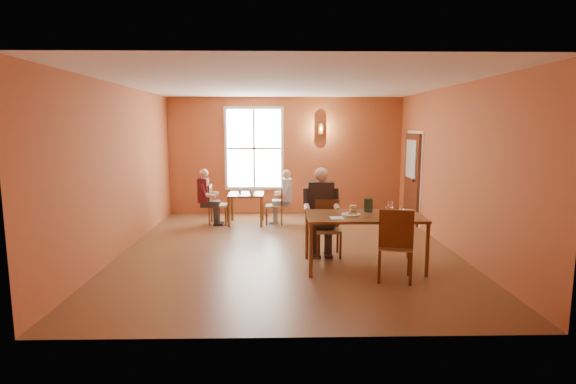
{
  "coord_description": "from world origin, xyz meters",
  "views": [
    {
      "loc": [
        -0.18,
        -8.08,
        2.27
      ],
      "look_at": [
        0.0,
        0.2,
        1.05
      ],
      "focal_mm": 28.0,
      "sensor_mm": 36.0,
      "label": 1
    }
  ],
  "objects_px": {
    "diner_main": "(328,215)",
    "chair_diner_maroon": "(218,204)",
    "chair_empty": "(395,244)",
    "diner_maroon": "(217,197)",
    "diner_white": "(275,198)",
    "chair_diner_white": "(274,205)",
    "chair_diner_main": "(328,229)",
    "main_table": "(363,241)",
    "second_table": "(246,209)"
  },
  "relations": [
    {
      "from": "chair_diner_maroon",
      "to": "diner_maroon",
      "type": "xyz_separation_m",
      "value": [
        -0.03,
        0.0,
        0.17
      ]
    },
    {
      "from": "chair_diner_white",
      "to": "diner_maroon",
      "type": "relative_size",
      "value": 0.7
    },
    {
      "from": "main_table",
      "to": "second_table",
      "type": "bearing_deg",
      "value": 122.57
    },
    {
      "from": "main_table",
      "to": "chair_diner_main",
      "type": "xyz_separation_m",
      "value": [
        -0.5,
        0.65,
        0.06
      ]
    },
    {
      "from": "main_table",
      "to": "diner_main",
      "type": "relative_size",
      "value": 1.24
    },
    {
      "from": "chair_empty",
      "to": "second_table",
      "type": "height_order",
      "value": "chair_empty"
    },
    {
      "from": "chair_empty",
      "to": "chair_diner_white",
      "type": "distance_m",
      "value": 4.32
    },
    {
      "from": "diner_main",
      "to": "diner_maroon",
      "type": "height_order",
      "value": "diner_main"
    },
    {
      "from": "diner_main",
      "to": "chair_empty",
      "type": "relative_size",
      "value": 1.36
    },
    {
      "from": "chair_diner_main",
      "to": "diner_maroon",
      "type": "xyz_separation_m",
      "value": [
        -2.3,
        2.67,
        0.14
      ]
    },
    {
      "from": "chair_diner_main",
      "to": "diner_main",
      "type": "xyz_separation_m",
      "value": [
        0.0,
        -0.03,
        0.26
      ]
    },
    {
      "from": "main_table",
      "to": "diner_maroon",
      "type": "xyz_separation_m",
      "value": [
        -2.8,
        3.32,
        0.2
      ]
    },
    {
      "from": "diner_white",
      "to": "chair_diner_maroon",
      "type": "height_order",
      "value": "diner_white"
    },
    {
      "from": "chair_diner_white",
      "to": "diner_maroon",
      "type": "xyz_separation_m",
      "value": [
        -1.33,
        0.0,
        0.19
      ]
    },
    {
      "from": "diner_main",
      "to": "chair_diner_maroon",
      "type": "relative_size",
      "value": 1.6
    },
    {
      "from": "main_table",
      "to": "chair_diner_white",
      "type": "height_order",
      "value": "chair_diner_white"
    },
    {
      "from": "diner_main",
      "to": "diner_white",
      "type": "height_order",
      "value": "diner_main"
    },
    {
      "from": "second_table",
      "to": "diner_main",
      "type": "bearing_deg",
      "value": -59.02
    },
    {
      "from": "chair_diner_white",
      "to": "chair_diner_maroon",
      "type": "relative_size",
      "value": 0.95
    },
    {
      "from": "chair_diner_main",
      "to": "diner_maroon",
      "type": "distance_m",
      "value": 3.52
    },
    {
      "from": "main_table",
      "to": "diner_maroon",
      "type": "height_order",
      "value": "diner_maroon"
    },
    {
      "from": "main_table",
      "to": "chair_empty",
      "type": "distance_m",
      "value": 0.7
    },
    {
      "from": "chair_empty",
      "to": "diner_maroon",
      "type": "distance_m",
      "value": 5.03
    },
    {
      "from": "chair_diner_maroon",
      "to": "diner_white",
      "type": "bearing_deg",
      "value": 90.0
    },
    {
      "from": "diner_maroon",
      "to": "chair_empty",
      "type": "bearing_deg",
      "value": 38.9
    },
    {
      "from": "chair_diner_white",
      "to": "diner_maroon",
      "type": "bearing_deg",
      "value": 90.0
    },
    {
      "from": "chair_diner_main",
      "to": "chair_empty",
      "type": "relative_size",
      "value": 0.89
    },
    {
      "from": "second_table",
      "to": "diner_white",
      "type": "bearing_deg",
      "value": 0.0
    },
    {
      "from": "main_table",
      "to": "chair_diner_main",
      "type": "distance_m",
      "value": 0.82
    },
    {
      "from": "second_table",
      "to": "chair_diner_white",
      "type": "distance_m",
      "value": 0.66
    },
    {
      "from": "chair_empty",
      "to": "diner_main",
      "type": "bearing_deg",
      "value": 138.26
    },
    {
      "from": "diner_main",
      "to": "chair_diner_white",
      "type": "xyz_separation_m",
      "value": [
        -0.97,
        2.7,
        -0.3
      ]
    },
    {
      "from": "chair_diner_maroon",
      "to": "diner_main",
      "type": "bearing_deg",
      "value": 40.08
    },
    {
      "from": "chair_diner_main",
      "to": "diner_maroon",
      "type": "height_order",
      "value": "diner_maroon"
    },
    {
      "from": "chair_diner_white",
      "to": "chair_diner_maroon",
      "type": "bearing_deg",
      "value": 90.0
    },
    {
      "from": "main_table",
      "to": "chair_diner_white",
      "type": "relative_size",
      "value": 2.09
    },
    {
      "from": "chair_diner_main",
      "to": "chair_diner_white",
      "type": "xyz_separation_m",
      "value": [
        -0.97,
        2.67,
        -0.05
      ]
    },
    {
      "from": "chair_diner_maroon",
      "to": "chair_empty",
      "type": "bearing_deg",
      "value": 38.63
    },
    {
      "from": "main_table",
      "to": "chair_diner_maroon",
      "type": "height_order",
      "value": "chair_diner_maroon"
    },
    {
      "from": "diner_white",
      "to": "chair_diner_white",
      "type": "bearing_deg",
      "value": 90.0
    },
    {
      "from": "chair_diner_main",
      "to": "chair_diner_white",
      "type": "distance_m",
      "value": 2.84
    },
    {
      "from": "diner_white",
      "to": "chair_diner_maroon",
      "type": "bearing_deg",
      "value": 90.0
    },
    {
      "from": "chair_diner_main",
      "to": "diner_maroon",
      "type": "bearing_deg",
      "value": -49.24
    },
    {
      "from": "diner_white",
      "to": "diner_main",
      "type": "bearing_deg",
      "value": -160.8
    },
    {
      "from": "chair_diner_main",
      "to": "diner_main",
      "type": "height_order",
      "value": "diner_main"
    },
    {
      "from": "chair_diner_main",
      "to": "second_table",
      "type": "xyz_separation_m",
      "value": [
        -1.62,
        2.67,
        -0.13
      ]
    },
    {
      "from": "second_table",
      "to": "chair_diner_maroon",
      "type": "bearing_deg",
      "value": 180.0
    },
    {
      "from": "diner_white",
      "to": "diner_maroon",
      "type": "distance_m",
      "value": 1.36
    },
    {
      "from": "main_table",
      "to": "chair_diner_maroon",
      "type": "bearing_deg",
      "value": 129.86
    },
    {
      "from": "second_table",
      "to": "diner_white",
      "type": "height_order",
      "value": "diner_white"
    }
  ]
}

